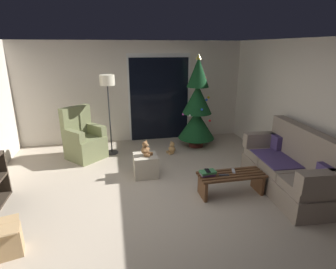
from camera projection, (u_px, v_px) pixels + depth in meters
name	position (u px, v px, depth m)	size (l,w,h in m)	color
ground_plane	(153.00, 199.00, 4.36)	(7.00, 7.00, 0.00)	#B2A38E
wall_back	(134.00, 92.00, 6.82)	(5.72, 0.12, 2.50)	beige
wall_right	(319.00, 115.00, 4.53)	(0.12, 6.00, 2.50)	beige
patio_door_frame	(159.00, 98.00, 6.93)	(1.60, 0.02, 2.20)	silver
patio_door_glass	(159.00, 100.00, 6.93)	(1.50, 0.02, 2.10)	black
couch	(290.00, 168.00, 4.53)	(0.91, 1.99, 1.08)	gray
coffee_table	(231.00, 180.00, 4.44)	(1.10, 0.40, 0.37)	brown
remote_graphite	(224.00, 175.00, 4.33)	(0.04, 0.16, 0.02)	#333338
remote_silver	(233.00, 171.00, 4.48)	(0.04, 0.16, 0.02)	#ADADB2
book_stack	(208.00, 173.00, 4.34)	(0.27, 0.18, 0.08)	#6B3D7A
cell_phone	(207.00, 171.00, 4.31)	(0.07, 0.14, 0.01)	black
christmas_tree	(197.00, 108.00, 6.39)	(0.88, 0.88, 2.20)	#4C1E19
armchair	(84.00, 140.00, 5.88)	(0.97, 0.97, 1.13)	olive
floor_lamp	(108.00, 88.00, 5.78)	(0.32, 0.32, 1.78)	#2D2D30
ottoman	(146.00, 165.00, 5.11)	(0.44, 0.44, 0.41)	#B2A893
teddy_bear_chestnut	(146.00, 149.00, 5.01)	(0.22, 0.21, 0.29)	brown
teddy_bear_honey_by_tree	(172.00, 148.00, 6.20)	(0.21, 0.21, 0.29)	tan
cardboard_box_open_near_shelf	(5.00, 242.00, 3.14)	(0.43, 0.49, 0.40)	tan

